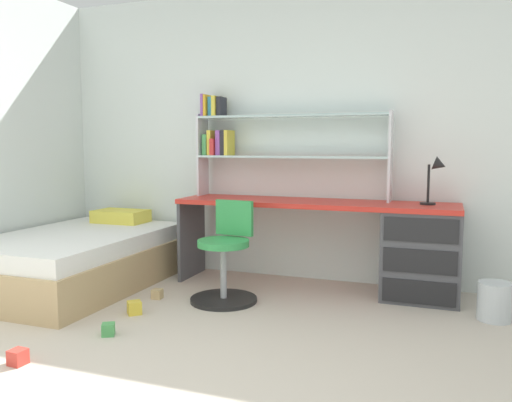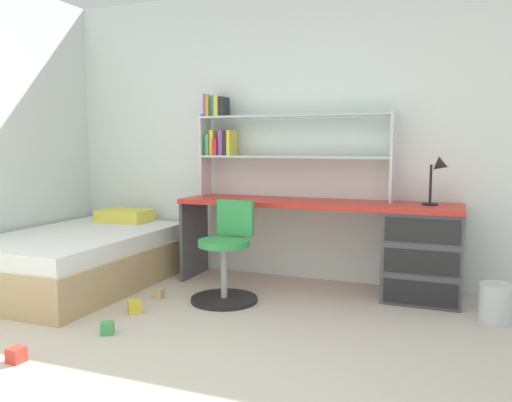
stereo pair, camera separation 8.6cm
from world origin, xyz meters
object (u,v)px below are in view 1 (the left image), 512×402
Objects in this scene: desk at (391,244)px; waste_bin at (495,301)px; bed_platform at (77,259)px; toy_block_red_3 at (18,357)px; toy_block_natural_2 at (157,294)px; desk_lamp at (437,173)px; swivel_chair at (225,262)px; toy_block_green_1 at (108,330)px; bookshelf_hutch at (263,137)px; toy_block_yellow_0 at (134,308)px.

waste_bin is at bearing -26.60° from desk.
toy_block_red_3 is (0.78, -1.45, -0.19)m from bed_platform.
bed_platform is at bearing 173.17° from toy_block_natural_2.
swivel_chair is at bearing -158.01° from desk_lamp.
toy_block_green_1 is at bearing -81.14° from toy_block_natural_2.
bed_platform is (-2.90, -0.65, -0.77)m from desk_lamp.
toy_block_green_1 is (-2.34, -1.17, -0.09)m from waste_bin.
toy_block_red_3 is at bearing -110.38° from toy_block_green_1.
toy_block_red_3 is at bearing -135.27° from desk_lamp.
desk is 1.45m from bookshelf_hutch.
desk is 2.66m from bed_platform.
waste_bin is (1.94, 0.22, -0.17)m from swivel_chair.
toy_block_green_1 is at bearing -113.02° from swivel_chair.
desk_lamp is at bearing 39.10° from toy_block_green_1.
waste_bin is (3.32, 0.26, -0.10)m from bed_platform.
desk_lamp reaches higher than toy_block_red_3.
toy_block_red_3 is at bearing -130.75° from desk.
desk_lamp is 4.50× the size of toy_block_red_3.
swivel_chair is 2.90× the size of waste_bin.
waste_bin is (0.74, -0.37, -0.29)m from desk.
waste_bin reaches higher than toy_block_natural_2.
desk is 8.74× the size of waste_bin.
desk is at bearing 23.17° from toy_block_natural_2.
bookshelf_hutch reaches higher than toy_block_green_1.
toy_block_green_1 is (0.98, -0.91, -0.19)m from bed_platform.
toy_block_natural_2 is (-2.05, -0.76, -0.96)m from desk_lamp.
desk_lamp is 4.10× the size of toy_block_yellow_0.
desk reaches higher than toy_block_green_1.
bookshelf_hutch reaches higher than desk_lamp.
waste_bin is 2.54m from toy_block_yellow_0.
bookshelf_hutch is at bearing 57.55° from toy_block_natural_2.
toy_block_natural_2 is at bearing -6.83° from bed_platform.
bookshelf_hutch is 22.99× the size of toy_block_natural_2.
bed_platform reaches higher than toy_block_natural_2.
bookshelf_hutch is 2.64m from toy_block_red_3.
desk_lamp is 1.78m from swivel_chair.
toy_block_red_3 is at bearing -146.02° from waste_bin.
bookshelf_hutch reaches higher than bed_platform.
toy_block_red_3 is (-0.20, -0.54, 0.00)m from toy_block_green_1.
swivel_chair is 0.76m from toy_block_yellow_0.
bed_platform reaches higher than waste_bin.
bookshelf_hutch is 1.86m from toy_block_yellow_0.
desk is 3.01× the size of swivel_chair.
bed_platform is 1.04m from toy_block_yellow_0.
toy_block_yellow_0 is 1.24× the size of toy_block_natural_2.
desk reaches higher than toy_block_red_3.
desk_lamp is (0.33, 0.02, 0.58)m from desk.
bed_platform is 0.88m from toy_block_natural_2.
bookshelf_hutch reaches higher than waste_bin.
bookshelf_hutch is at bearing 86.94° from swivel_chair.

